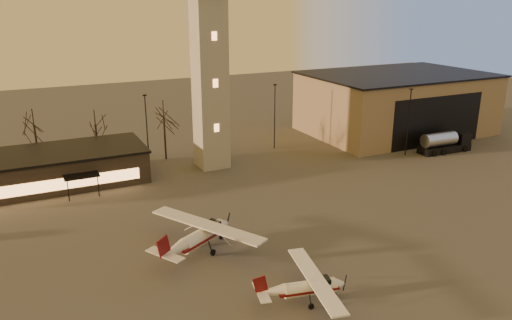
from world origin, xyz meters
The scene contains 9 objects.
ground centered at (0.00, 0.00, 0.00)m, with size 220.00×220.00×0.00m, color #494643.
control_tower centered at (0.00, 30.00, 16.33)m, with size 6.80×6.80×32.60m.
hangar centered at (36.00, 33.98, 5.15)m, with size 30.60×20.60×10.30m.
terminal centered at (-21.99, 31.98, 2.16)m, with size 25.40×12.20×4.30m.
light_poles centered at (0.50, 31.00, 5.41)m, with size 58.50×12.25×10.14m.
tree_row centered at (-13.70, 39.16, 5.94)m, with size 37.20×9.20×8.80m.
cessna_front centered at (-4.93, -4.26, 0.94)m, with size 7.94×9.99×2.75m.
cessna_rear centered at (-9.54, 7.26, 1.20)m, with size 10.08×11.86×3.50m.
fuel_truck centered at (34.58, 20.78, 1.25)m, with size 8.66×3.10×3.17m.
Camera 1 is at (-23.50, -32.83, 22.56)m, focal length 35.00 mm.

